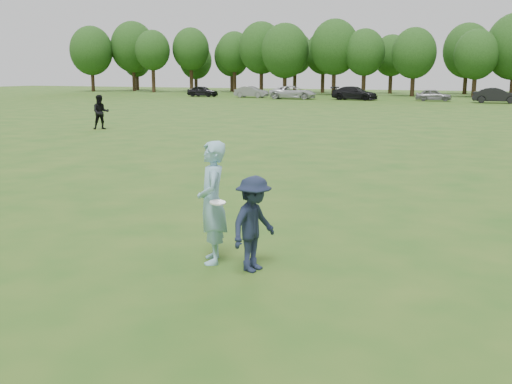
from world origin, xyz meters
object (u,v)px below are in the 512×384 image
at_px(player_far_a, 101,112).
at_px(car_c, 293,92).
at_px(thrower, 212,203).
at_px(car_a, 203,91).
at_px(defender, 254,224).
at_px(car_d, 355,93).
at_px(car_b, 251,92).
at_px(car_f, 496,96).
at_px(car_e, 434,95).

bearing_deg(player_far_a, car_c, 53.70).
bearing_deg(thrower, car_a, 179.79).
distance_m(defender, car_d, 61.27).
distance_m(car_b, car_d, 13.66).
height_order(car_b, car_f, car_f).
distance_m(defender, player_far_a, 26.20).
bearing_deg(thrower, car_c, 169.88).
xyz_separation_m(car_b, car_c, (6.21, -1.73, 0.07)).
bearing_deg(defender, car_d, 24.78).
relative_size(car_e, car_f, 0.82).
xyz_separation_m(defender, player_far_a, (-17.79, 19.22, 0.18)).
relative_size(thrower, car_a, 0.51).
xyz_separation_m(thrower, car_e, (-3.69, 60.63, -0.39)).
relative_size(car_b, car_d, 0.80).
height_order(car_a, car_b, car_a).
xyz_separation_m(defender, car_c, (-20.58, 59.44, -0.03)).
height_order(thrower, car_c, thrower).
bearing_deg(car_f, player_far_a, 150.22).
relative_size(defender, car_b, 0.38).
bearing_deg(thrower, defender, 52.12).
relative_size(thrower, player_far_a, 1.08).
distance_m(thrower, defender, 0.88).
distance_m(defender, car_f, 58.85).
bearing_deg(player_far_a, car_d, 43.29).
height_order(defender, car_a, defender).
height_order(defender, car_b, defender).
bearing_deg(car_a, car_e, -85.49).
bearing_deg(car_e, car_b, 81.88).
relative_size(thrower, car_b, 0.50).
relative_size(car_a, car_e, 1.06).
distance_m(thrower, player_far_a, 25.53).
relative_size(car_b, car_e, 1.09).
bearing_deg(thrower, car_d, 163.17).
height_order(thrower, player_far_a, thrower).
distance_m(defender, car_e, 60.93).
bearing_deg(player_far_a, thrower, -88.63).
xyz_separation_m(car_b, car_e, (22.27, -0.40, -0.04)).
relative_size(defender, car_d, 0.30).
height_order(car_d, car_e, car_d).
distance_m(player_far_a, car_f, 44.28).
xyz_separation_m(car_a, car_b, (6.95, -0.02, -0.00)).
xyz_separation_m(car_c, car_d, (7.38, 0.39, 0.00)).
bearing_deg(car_c, car_f, -99.00).
bearing_deg(defender, car_c, 31.43).
bearing_deg(defender, player_far_a, 55.13).
bearing_deg(player_far_a, car_e, 32.02).
height_order(car_b, car_c, car_c).
distance_m(defender, car_b, 66.78).
bearing_deg(car_f, thrower, 174.02).
xyz_separation_m(player_far_a, car_f, (19.83, 39.59, -0.19)).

